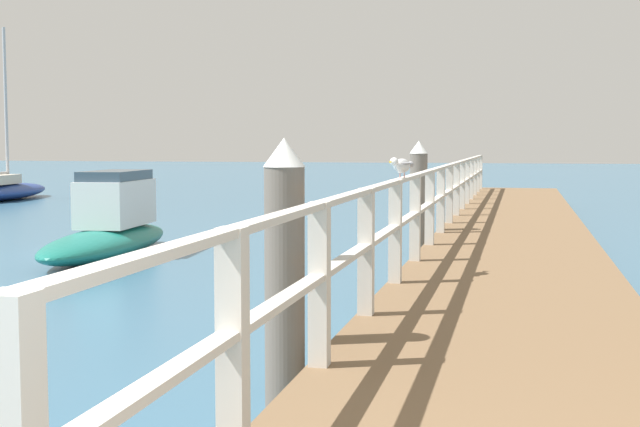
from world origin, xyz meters
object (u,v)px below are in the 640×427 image
at_px(dock_piling_near, 285,272).
at_px(seagull_foreground, 401,165).
at_px(dock_piling_far, 418,199).
at_px(boat_0, 110,228).
at_px(boat_1, 4,190).

xyz_separation_m(dock_piling_near, seagull_foreground, (0.38, 3.17, 0.67)).
bearing_deg(dock_piling_far, boat_0, -170.25).
height_order(dock_piling_far, boat_1, boat_1).
bearing_deg(seagull_foreground, dock_piling_far, -66.86).
relative_size(seagull_foreground, boat_1, 0.08).
bearing_deg(boat_0, boat_1, 123.81).
height_order(seagull_foreground, boat_0, seagull_foreground).
distance_m(seagull_foreground, boat_1, 22.03).
distance_m(dock_piling_far, seagull_foreground, 4.87).
xyz_separation_m(dock_piling_near, boat_0, (-4.93, 7.13, -0.49)).
relative_size(dock_piling_far, boat_1, 0.34).
xyz_separation_m(seagull_foreground, boat_0, (-5.31, 3.96, -1.15)).
bearing_deg(boat_1, seagull_foreground, -53.91).
xyz_separation_m(dock_piling_far, boat_0, (-4.93, -0.85, -0.49)).
height_order(boat_0, boat_1, boat_1).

